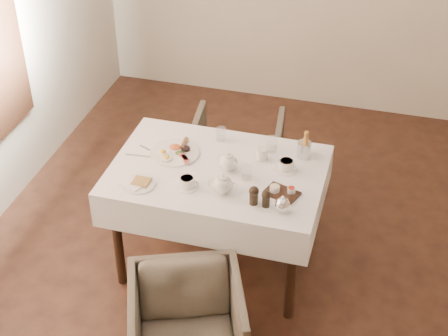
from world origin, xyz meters
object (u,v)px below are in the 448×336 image
at_px(table, 217,185).
at_px(armchair_far, 237,157).
at_px(breakfast_plate, 175,152).
at_px(teapot_centre, 228,161).
at_px(armchair_near, 187,327).

bearing_deg(table, armchair_far, 95.98).
height_order(table, breakfast_plate, breakfast_plate).
bearing_deg(breakfast_plate, table, 6.03).
bearing_deg(armchair_far, teapot_centre, 93.81).
relative_size(armchair_near, breakfast_plate, 2.03).
relative_size(breakfast_plate, teapot_centre, 1.98).
relative_size(table, teapot_centre, 8.29).
height_order(armchair_near, teapot_centre, teapot_centre).
bearing_deg(teapot_centre, table, -145.51).
height_order(armchair_far, teapot_centre, teapot_centre).
height_order(table, armchair_far, table).
xyz_separation_m(table, teapot_centre, (0.07, 0.01, 0.18)).
bearing_deg(armchair_near, armchair_far, 73.23).
bearing_deg(table, teapot_centre, 10.18).
height_order(armchair_near, breakfast_plate, breakfast_plate).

